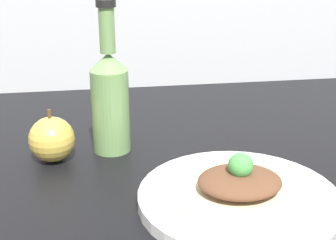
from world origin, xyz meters
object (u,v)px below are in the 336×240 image
at_px(plated_food, 240,183).
at_px(apple, 52,139).
at_px(plate, 239,197).
at_px(cider_bottle, 110,97).

height_order(plated_food, apple, apple).
bearing_deg(plate, cider_bottle, 127.54).
bearing_deg(plate, plated_food, 0.00).
distance_m(plate, plated_food, 0.02).
xyz_separation_m(plated_food, apple, (-0.27, 0.19, 0.01)).
height_order(cider_bottle, apple, cider_bottle).
relative_size(plate, plated_food, 1.45).
bearing_deg(cider_bottle, plated_food, -52.46).
xyz_separation_m(plate, plated_food, (0.00, 0.00, 0.02)).
relative_size(plated_food, apple, 2.15).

